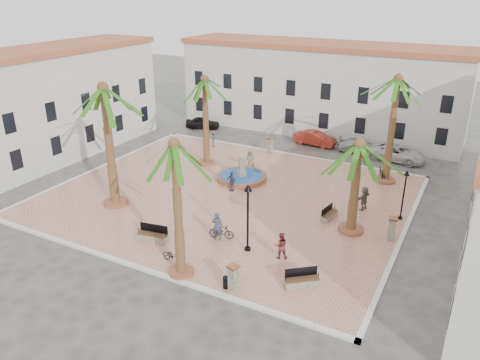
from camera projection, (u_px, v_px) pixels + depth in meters
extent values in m
plane|color=#56544F|center=(229.00, 197.00, 35.99)|extent=(120.00, 120.00, 0.00)
cube|color=tan|center=(229.00, 196.00, 35.96)|extent=(26.00, 22.00, 0.15)
cube|color=silver|center=(285.00, 153.00, 44.89)|extent=(26.30, 0.30, 0.16)
cube|color=silver|center=(135.00, 266.00, 27.02)|extent=(26.30, 0.30, 0.16)
cube|color=silver|center=(403.00, 235.00, 30.31)|extent=(0.30, 22.30, 0.16)
cube|color=silver|center=(102.00, 167.00, 41.60)|extent=(0.30, 22.30, 0.16)
cube|color=silver|center=(319.00, 90.00, 50.48)|extent=(30.00, 7.00, 9.00)
cube|color=#B35B38|center=(322.00, 45.00, 48.63)|extent=(30.40, 7.40, 0.50)
cube|color=black|center=(200.00, 104.00, 54.25)|extent=(1.00, 0.12, 1.60)
cube|color=black|center=(228.00, 108.00, 52.62)|extent=(1.00, 0.12, 1.60)
cube|color=black|center=(258.00, 112.00, 50.99)|extent=(1.00, 0.12, 1.60)
cube|color=black|center=(290.00, 116.00, 49.36)|extent=(1.00, 0.12, 1.60)
cube|color=black|center=(324.00, 121.00, 47.73)|extent=(1.00, 0.12, 1.60)
cube|color=black|center=(360.00, 126.00, 46.11)|extent=(1.00, 0.12, 1.60)
cube|color=black|center=(399.00, 131.00, 44.48)|extent=(1.00, 0.12, 1.60)
cube|color=black|center=(441.00, 136.00, 42.85)|extent=(1.00, 0.12, 1.60)
cube|color=black|center=(199.00, 78.00, 53.08)|extent=(1.00, 0.12, 1.60)
cube|color=black|center=(228.00, 81.00, 51.45)|extent=(1.00, 0.12, 1.60)
cube|color=black|center=(258.00, 84.00, 49.82)|extent=(1.00, 0.12, 1.60)
cube|color=black|center=(291.00, 88.00, 48.19)|extent=(1.00, 0.12, 1.60)
cube|color=black|center=(326.00, 92.00, 46.57)|extent=(1.00, 0.12, 1.60)
cube|color=black|center=(363.00, 95.00, 44.94)|extent=(1.00, 0.12, 1.60)
cube|color=black|center=(404.00, 100.00, 43.31)|extent=(1.00, 0.12, 1.60)
cube|color=black|center=(447.00, 104.00, 41.68)|extent=(1.00, 0.12, 1.60)
cube|color=black|center=(453.00, 308.00, 20.24)|extent=(0.12, 1.00, 1.60)
cube|color=black|center=(460.00, 266.00, 23.26)|extent=(0.12, 1.00, 1.60)
cube|color=black|center=(466.00, 233.00, 26.27)|extent=(0.12, 1.00, 1.60)
cube|color=black|center=(471.00, 208.00, 29.29)|extent=(0.12, 1.00, 1.60)
cube|color=black|center=(474.00, 187.00, 32.31)|extent=(0.12, 1.00, 1.60)
cube|color=black|center=(478.00, 169.00, 35.33)|extent=(0.12, 1.00, 1.60)
cube|color=black|center=(480.00, 155.00, 38.34)|extent=(0.12, 1.00, 1.60)
cube|color=black|center=(466.00, 248.00, 19.07)|extent=(0.12, 1.00, 1.60)
cube|color=black|center=(472.00, 212.00, 22.09)|extent=(0.12, 1.00, 1.60)
cube|color=black|center=(477.00, 185.00, 25.11)|extent=(0.12, 1.00, 1.60)
cube|color=black|center=(480.00, 163.00, 28.12)|extent=(0.12, 1.00, 1.60)
cube|color=silver|center=(46.00, 108.00, 42.39)|extent=(6.00, 24.00, 9.50)
cube|color=#B35B38|center=(36.00, 51.00, 40.44)|extent=(6.40, 24.40, 0.50)
cube|color=black|center=(16.00, 160.00, 37.21)|extent=(0.12, 1.00, 1.60)
cube|color=black|center=(56.00, 146.00, 40.46)|extent=(0.12, 1.00, 1.60)
cube|color=black|center=(90.00, 133.00, 43.71)|extent=(0.12, 1.00, 1.60)
cube|color=black|center=(119.00, 123.00, 46.96)|extent=(0.12, 1.00, 1.60)
cube|color=black|center=(144.00, 114.00, 50.21)|extent=(0.12, 1.00, 1.60)
cube|color=black|center=(9.00, 123.00, 36.05)|extent=(0.12, 1.00, 1.60)
cube|color=black|center=(51.00, 112.00, 39.29)|extent=(0.12, 1.00, 1.60)
cube|color=black|center=(86.00, 102.00, 42.54)|extent=(0.12, 1.00, 1.60)
cube|color=black|center=(116.00, 93.00, 45.79)|extent=(0.12, 1.00, 1.60)
cube|color=black|center=(142.00, 86.00, 49.04)|extent=(0.12, 1.00, 1.60)
cylinder|color=#A95C3B|center=(242.00, 177.00, 38.68)|extent=(4.12, 4.12, 0.39)
cylinder|color=#194C8C|center=(242.00, 175.00, 38.61)|extent=(3.63, 3.63, 0.06)
cylinder|color=gray|center=(242.00, 175.00, 38.60)|extent=(0.88, 0.88, 0.78)
cylinder|color=gray|center=(242.00, 166.00, 38.29)|extent=(0.59, 0.59, 1.18)
sphere|color=gray|center=(242.00, 158.00, 38.01)|extent=(0.43, 0.43, 0.43)
cylinder|color=#A95C3B|center=(207.00, 163.00, 42.09)|extent=(1.55, 1.55, 0.23)
cylinder|color=brown|center=(206.00, 121.00, 40.60)|extent=(0.50, 0.50, 7.41)
sphere|color=brown|center=(204.00, 79.00, 39.15)|extent=(0.68, 0.68, 0.68)
cylinder|color=#A95C3B|center=(116.00, 202.00, 34.43)|extent=(1.77, 1.77, 0.27)
cylinder|color=brown|center=(110.00, 147.00, 32.75)|extent=(0.57, 0.57, 8.36)
sphere|color=brown|center=(103.00, 87.00, 31.12)|extent=(0.77, 0.77, 0.77)
cylinder|color=#A95C3B|center=(181.00, 272.00, 26.21)|extent=(1.43, 1.43, 0.21)
cylinder|color=brown|center=(178.00, 210.00, 24.72)|extent=(0.47, 0.47, 7.45)
sphere|color=brown|center=(174.00, 144.00, 23.27)|extent=(0.63, 0.63, 0.63)
cylinder|color=#A95C3B|center=(351.00, 229.00, 30.68)|extent=(1.66, 1.66, 0.25)
cylinder|color=brown|center=(355.00, 187.00, 29.51)|extent=(0.54, 0.54, 5.80)
sphere|color=brown|center=(360.00, 143.00, 28.38)|extent=(0.73, 0.73, 0.73)
cylinder|color=#A95C3B|center=(385.00, 180.00, 38.34)|extent=(1.62, 1.62, 0.24)
cylinder|color=brown|center=(392.00, 130.00, 36.70)|extent=(0.53, 0.53, 8.21)
sphere|color=brown|center=(398.00, 78.00, 35.10)|extent=(0.71, 0.71, 0.71)
cube|color=gray|center=(153.00, 238.00, 29.45)|extent=(2.09, 0.95, 0.45)
cube|color=#56351E|center=(152.00, 234.00, 29.35)|extent=(1.97, 0.88, 0.07)
cube|color=black|center=(154.00, 228.00, 29.45)|extent=(1.88, 0.38, 0.56)
cylinder|color=black|center=(139.00, 230.00, 29.57)|extent=(0.05, 0.05, 0.34)
cylinder|color=black|center=(166.00, 235.00, 29.03)|extent=(0.05, 0.05, 0.34)
cube|color=gray|center=(302.00, 283.00, 25.06)|extent=(1.86, 1.66, 0.43)
cube|color=#56351E|center=(302.00, 279.00, 24.97)|extent=(1.74, 1.55, 0.06)
cube|color=black|center=(301.00, 272.00, 25.07)|extent=(1.44, 1.18, 0.53)
cylinder|color=black|center=(286.00, 279.00, 24.76)|extent=(0.05, 0.05, 0.32)
cylinder|color=black|center=(318.00, 275.00, 25.07)|extent=(0.05, 0.05, 0.32)
cube|color=gray|center=(329.00, 216.00, 32.29)|extent=(0.76, 1.73, 0.37)
cube|color=#56351E|center=(329.00, 213.00, 32.21)|extent=(0.70, 1.63, 0.06)
cube|color=black|center=(327.00, 209.00, 32.22)|extent=(0.29, 1.56, 0.46)
cylinder|color=black|center=(324.00, 216.00, 31.59)|extent=(0.05, 0.05, 0.28)
cylinder|color=black|center=(335.00, 208.00, 32.74)|extent=(0.05, 0.05, 0.28)
cube|color=gray|center=(383.00, 177.00, 38.69)|extent=(1.01, 1.68, 0.36)
cube|color=#56351E|center=(383.00, 175.00, 38.61)|extent=(0.94, 1.59, 0.05)
cube|color=black|center=(381.00, 172.00, 38.55)|extent=(0.56, 1.45, 0.45)
cylinder|color=black|center=(385.00, 177.00, 37.88)|extent=(0.05, 0.05, 0.27)
cylinder|color=black|center=(382.00, 171.00, 39.27)|extent=(0.05, 0.05, 0.27)
cylinder|color=black|center=(248.00, 249.00, 28.52)|extent=(0.39, 0.39, 0.17)
cylinder|color=black|center=(248.00, 220.00, 27.75)|extent=(0.13, 0.13, 3.90)
cone|color=black|center=(248.00, 187.00, 26.92)|extent=(0.48, 0.48, 0.43)
sphere|color=beige|center=(248.00, 190.00, 26.99)|extent=(0.26, 0.26, 0.26)
cylinder|color=black|center=(400.00, 218.00, 32.28)|extent=(0.32, 0.32, 0.14)
cylinder|color=black|center=(403.00, 197.00, 31.64)|extent=(0.11, 0.11, 3.21)
cone|color=black|center=(407.00, 173.00, 30.97)|extent=(0.39, 0.39, 0.36)
sphere|color=beige|center=(407.00, 175.00, 31.02)|extent=(0.21, 0.21, 0.21)
cube|color=gray|center=(233.00, 279.00, 24.52)|extent=(0.52, 0.52, 1.42)
cube|color=#A95C3B|center=(233.00, 267.00, 24.23)|extent=(0.65, 0.65, 0.11)
cube|color=gray|center=(270.00, 146.00, 44.67)|extent=(0.52, 0.52, 1.38)
cube|color=#A95C3B|center=(270.00, 138.00, 44.38)|extent=(0.65, 0.65, 0.11)
cube|color=gray|center=(392.00, 229.00, 29.45)|extent=(0.51, 0.51, 1.42)
cube|color=#A95C3B|center=(393.00, 219.00, 29.15)|extent=(0.63, 0.63, 0.11)
cylinder|color=black|center=(226.00, 282.00, 24.87)|extent=(0.35, 0.35, 0.68)
imported|color=#353E4F|center=(217.00, 226.00, 29.39)|extent=(0.78, 0.61, 1.87)
imported|color=black|center=(173.00, 256.00, 27.17)|extent=(1.57, 0.65, 0.81)
imported|color=maroon|center=(281.00, 245.00, 27.40)|extent=(1.01, 0.93, 1.68)
imported|color=black|center=(221.00, 232.00, 29.64)|extent=(1.71, 0.85, 0.99)
imported|color=#806C54|center=(250.00, 160.00, 40.57)|extent=(0.89, 0.60, 1.75)
imported|color=#353C60|center=(232.00, 181.00, 36.40)|extent=(0.98, 0.54, 1.58)
imported|color=#434448|center=(214.00, 139.00, 46.18)|extent=(1.00, 1.23, 1.66)
imported|color=#665B50|center=(364.00, 198.00, 33.33)|extent=(1.05, 1.71, 1.76)
imported|color=black|center=(203.00, 123.00, 52.65)|extent=(4.08, 2.81, 1.29)
imported|color=maroon|center=(315.00, 138.00, 47.20)|extent=(4.39, 1.80, 1.41)
imported|color=#ABADB4|center=(361.00, 146.00, 45.18)|extent=(4.58, 2.34, 1.27)
imported|color=silver|center=(397.00, 153.00, 43.08)|extent=(5.36, 2.96, 1.42)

